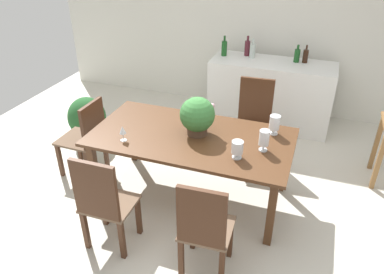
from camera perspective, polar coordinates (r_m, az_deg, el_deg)
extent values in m
plane|color=beige|center=(4.26, -0.16, -8.84)|extent=(7.04, 7.04, 0.00)
cube|color=silver|center=(5.99, 8.71, 16.49)|extent=(6.40, 0.10, 2.60)
cube|color=#4C2D19|center=(3.84, -0.11, -0.01)|extent=(2.07, 1.07, 0.03)
cube|color=#4C2D19|center=(4.11, -14.67, -5.32)|extent=(0.07, 0.07, 0.73)
cube|color=#4C2D19|center=(3.55, 11.98, -11.35)|extent=(0.07, 0.07, 0.73)
cube|color=#4C2D19|center=(4.73, -8.99, 0.41)|extent=(0.07, 0.07, 0.73)
cube|color=#4C2D19|center=(4.25, 13.90, -3.83)|extent=(0.07, 0.07, 0.73)
cube|color=#422616|center=(3.72, -8.17, -11.80)|extent=(0.04, 0.04, 0.44)
cube|color=#422616|center=(3.87, -13.27, -10.38)|extent=(0.04, 0.04, 0.44)
cube|color=#422616|center=(3.51, -10.62, -15.14)|extent=(0.04, 0.04, 0.44)
cube|color=#422616|center=(3.68, -15.94, -13.44)|extent=(0.04, 0.04, 0.44)
cube|color=brown|center=(3.54, -12.42, -9.90)|extent=(0.46, 0.41, 0.03)
cube|color=#422616|center=(3.24, -14.58, -7.89)|extent=(0.42, 0.05, 0.55)
cube|color=#422616|center=(3.48, 5.86, -15.12)|extent=(0.05, 0.05, 0.44)
cube|color=#422616|center=(3.54, 0.12, -14.03)|extent=(0.05, 0.05, 0.44)
cube|color=#422616|center=(3.25, 4.56, -19.28)|extent=(0.05, 0.05, 0.44)
cube|color=#422616|center=(3.31, -1.67, -18.00)|extent=(0.05, 0.05, 0.44)
cube|color=brown|center=(3.23, 2.30, -13.75)|extent=(0.45, 0.44, 0.03)
cube|color=#422616|center=(2.90, 1.44, -12.25)|extent=(0.39, 0.06, 0.54)
cube|color=#422616|center=(4.95, -16.90, -1.18)|extent=(0.04, 0.04, 0.44)
cube|color=#422616|center=(4.71, -19.50, -3.35)|extent=(0.04, 0.04, 0.44)
cube|color=#422616|center=(4.73, -13.06, -2.09)|extent=(0.04, 0.04, 0.44)
cube|color=#422616|center=(4.49, -15.57, -4.42)|extent=(0.04, 0.04, 0.44)
cube|color=brown|center=(4.60, -16.68, -0.31)|extent=(0.48, 0.45, 0.03)
cube|color=#422616|center=(4.36, -14.89, 2.08)|extent=(0.05, 0.41, 0.49)
cube|color=#422616|center=(4.63, 6.23, -2.23)|extent=(0.05, 0.05, 0.44)
cube|color=#422616|center=(4.59, 10.84, -2.90)|extent=(0.05, 0.05, 0.44)
cube|color=#422616|center=(4.94, 7.03, 0.01)|extent=(0.05, 0.05, 0.44)
cube|color=#422616|center=(4.91, 11.34, -0.60)|extent=(0.05, 0.05, 0.44)
cube|color=brown|center=(4.65, 9.08, 1.03)|extent=(0.48, 0.48, 0.03)
cube|color=#422616|center=(4.69, 9.74, 5.47)|extent=(0.42, 0.07, 0.59)
cylinder|color=#4C3828|center=(3.85, 0.79, 1.08)|extent=(0.21, 0.21, 0.09)
sphere|color=#387538|center=(3.77, 0.81, 3.46)|extent=(0.36, 0.36, 0.36)
sphere|color=#DB9EB2|center=(3.66, 0.40, 2.93)|extent=(0.05, 0.05, 0.05)
sphere|color=#DB9EB2|center=(3.86, 1.82, 3.68)|extent=(0.05, 0.05, 0.05)
sphere|color=#DB9EB2|center=(3.85, -0.29, 3.32)|extent=(0.06, 0.06, 0.06)
sphere|color=#DB9EB2|center=(3.80, 3.11, 4.80)|extent=(0.05, 0.05, 0.05)
cylinder|color=silver|center=(3.96, 12.30, 0.55)|extent=(0.09, 0.09, 0.01)
cylinder|color=silver|center=(3.94, 12.34, 0.91)|extent=(0.03, 0.03, 0.04)
cylinder|color=silver|center=(3.90, 12.50, 2.17)|extent=(0.11, 0.11, 0.15)
cylinder|color=silver|center=(3.51, 6.84, -3.07)|extent=(0.09, 0.09, 0.01)
cylinder|color=silver|center=(3.49, 6.87, -2.70)|extent=(0.02, 0.02, 0.04)
cylinder|color=silver|center=(3.45, 6.95, -1.57)|extent=(0.11, 0.11, 0.12)
cylinder|color=silver|center=(3.66, 10.77, -1.92)|extent=(0.08, 0.08, 0.01)
cylinder|color=silver|center=(3.64, 10.81, -1.50)|extent=(0.02, 0.02, 0.05)
cylinder|color=silver|center=(3.59, 10.97, -0.11)|extent=(0.10, 0.10, 0.15)
cylinder|color=silver|center=(3.81, -10.39, -0.48)|extent=(0.06, 0.06, 0.00)
cylinder|color=silver|center=(3.79, -10.45, 0.06)|extent=(0.01, 0.01, 0.08)
cone|color=silver|center=(3.76, -10.56, 1.08)|extent=(0.07, 0.07, 0.08)
cube|color=silver|center=(5.64, 11.82, 6.50)|extent=(1.74, 0.66, 0.96)
cylinder|color=#B2BFB7|center=(5.58, 9.20, 12.84)|extent=(0.08, 0.08, 0.20)
cylinder|color=#B2BFB7|center=(5.54, 9.32, 14.21)|extent=(0.03, 0.03, 0.07)
cylinder|color=#511E28|center=(5.67, 8.43, 13.25)|extent=(0.08, 0.08, 0.21)
cylinder|color=#511E28|center=(5.63, 8.54, 14.65)|extent=(0.03, 0.03, 0.08)
cylinder|color=#194C1E|center=(5.53, 15.72, 11.85)|extent=(0.08, 0.08, 0.18)
cylinder|color=#194C1E|center=(5.50, 15.90, 13.05)|extent=(0.03, 0.03, 0.06)
cylinder|color=#194C1E|center=(5.62, 4.94, 13.30)|extent=(0.08, 0.08, 0.21)
cylinder|color=#194C1E|center=(5.58, 5.01, 14.73)|extent=(0.03, 0.03, 0.08)
cylinder|color=black|center=(5.54, 16.92, 11.69)|extent=(0.07, 0.07, 0.18)
cylinder|color=black|center=(5.51, 17.11, 12.91)|extent=(0.02, 0.02, 0.07)
cube|color=brown|center=(4.65, 26.64, -3.27)|extent=(0.05, 0.05, 0.74)
cube|color=brown|center=(5.01, 26.34, -0.77)|extent=(0.05, 0.05, 0.74)
cylinder|color=brown|center=(5.42, -15.32, 0.28)|extent=(0.27, 0.27, 0.15)
ellipsoid|color=#235628|center=(5.29, -15.73, 2.92)|extent=(0.51, 0.51, 0.56)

